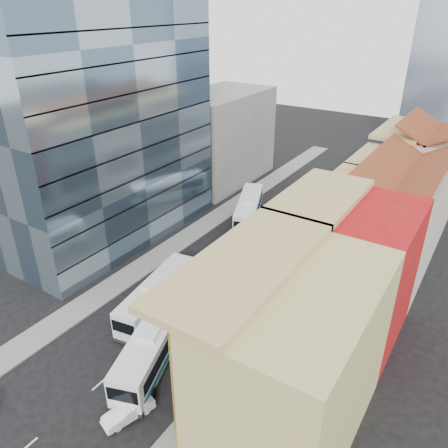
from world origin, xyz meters
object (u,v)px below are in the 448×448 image
Objects in this scene: office_tower at (100,114)px; bus_right at (154,343)px; sedan_right at (128,411)px; bus_left_far at (249,209)px; shophouse_tan at (296,364)px; bus_left_near at (158,295)px.

office_tower is 27.09m from bus_right.
office_tower is 7.98× the size of sedan_right.
bus_left_far is at bearing 43.36° from office_tower.
sedan_right is (-9.96, -5.33, -5.38)m from shophouse_tan.
sedan_right is (2.04, -5.21, -1.21)m from bus_right.
shophouse_tan is at bearing 46.30° from sedan_right.
bus_left_far is 0.98× the size of bus_right.
office_tower reaches higher than bus_right.
office_tower is at bearing -159.30° from bus_left_far.
shophouse_tan reaches higher than bus_left_near.
bus_left_near is at bearing 162.58° from shophouse_tan.
bus_left_far is at bearing 123.08° from sedan_right.
bus_right is (6.31, -26.10, 0.03)m from bus_left_far.
bus_left_near is 21.06m from bus_left_far.
sedan_right is at bearing -151.85° from shophouse_tan.
bus_left_far is 32.42m from sedan_right.
office_tower is 2.66× the size of bus_left_far.
sedan_right is (6.09, -10.37, -1.13)m from bus_left_near.
sedan_right is at bearing -87.72° from bus_right.
shophouse_tan reaches higher than sedan_right.
shophouse_tan is 17.35m from bus_left_near.
bus_left_near is 6.56m from bus_right.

